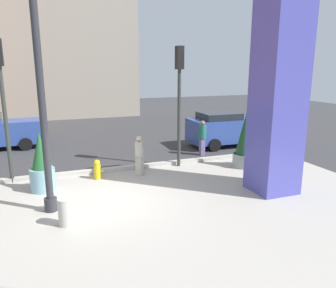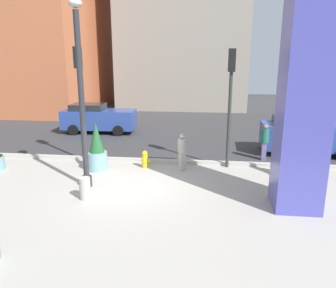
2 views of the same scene
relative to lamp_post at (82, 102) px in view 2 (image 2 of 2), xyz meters
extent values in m
plane|color=#38383A|center=(1.68, 4.00, -3.10)|extent=(60.00, 60.00, 0.00)
cube|color=#ADA89E|center=(1.68, -2.00, -3.10)|extent=(18.00, 10.00, 0.02)
cube|color=#B7B2A8|center=(1.68, 3.12, -3.02)|extent=(18.00, 0.24, 0.16)
cylinder|color=#2D2D33|center=(0.00, 0.00, -2.90)|extent=(0.36, 0.36, 0.40)
cylinder|color=#2D2D33|center=(0.00, 0.00, -0.08)|extent=(0.20, 0.20, 6.05)
ellipsoid|color=silver|center=(0.00, 0.00, 3.13)|extent=(0.44, 0.44, 0.28)
cube|color=#4C4CAD|center=(7.06, -0.88, 0.03)|extent=(1.35, 1.35, 6.26)
cylinder|color=#7AA8B7|center=(-0.21, 1.81, -2.71)|extent=(0.83, 0.83, 0.79)
cylinder|color=#382819|center=(-0.21, 1.81, -2.34)|extent=(0.76, 0.76, 0.04)
cone|color=#235B2D|center=(-0.21, 1.81, -1.69)|extent=(0.61, 0.61, 1.26)
cylinder|color=gray|center=(7.72, 1.79, -2.82)|extent=(0.93, 0.93, 0.57)
cylinder|color=#382819|center=(7.72, 1.79, -2.55)|extent=(0.86, 0.86, 0.04)
cone|color=#1E4C28|center=(7.72, 1.79, -1.67)|extent=(0.74, 0.74, 1.71)
cylinder|color=gold|center=(1.69, 2.36, -2.83)|extent=(0.26, 0.26, 0.55)
sphere|color=gold|center=(1.69, 2.36, -2.47)|extent=(0.24, 0.24, 0.24)
cylinder|color=gold|center=(1.86, 2.36, -2.80)|extent=(0.12, 0.10, 0.10)
cylinder|color=#B2ADA3|center=(0.35, -1.09, -2.73)|extent=(0.36, 0.36, 0.75)
cylinder|color=#333833|center=(5.19, 2.85, -1.09)|extent=(0.14, 0.14, 4.02)
cube|color=black|center=(5.19, 2.85, 1.37)|extent=(0.28, 0.32, 0.90)
sphere|color=yellow|center=(5.19, 3.02, 1.37)|extent=(0.18, 0.18, 0.18)
cylinder|color=#333833|center=(-1.27, 3.06, -1.04)|extent=(0.14, 0.14, 4.13)
cube|color=black|center=(-1.27, 3.06, 1.48)|extent=(0.28, 0.32, 0.90)
sphere|color=green|center=(-1.27, 3.23, 1.48)|extent=(0.18, 0.18, 0.18)
cube|color=#2D4793|center=(9.20, 5.46, -2.24)|extent=(4.44, 1.99, 1.19)
cube|color=#1E2328|center=(8.54, 5.47, -1.47)|extent=(2.02, 1.70, 0.34)
cylinder|color=black|center=(10.58, 6.37, -2.78)|extent=(0.64, 0.23, 0.64)
cylinder|color=black|center=(7.86, 6.43, -2.78)|extent=(0.64, 0.23, 0.64)
cylinder|color=black|center=(7.81, 4.55, -2.78)|extent=(0.64, 0.23, 0.64)
cube|color=#2D4793|center=(-2.46, 8.87, -2.25)|extent=(4.56, 1.86, 1.16)
cube|color=#1E2328|center=(-3.14, 8.85, -1.48)|extent=(2.08, 1.57, 0.38)
cylinder|color=black|center=(-1.09, 9.77, -2.78)|extent=(0.65, 0.24, 0.64)
cylinder|color=black|center=(-1.03, 8.06, -2.78)|extent=(0.65, 0.24, 0.64)
cylinder|color=black|center=(-3.88, 9.67, -2.78)|extent=(0.65, 0.24, 0.64)
cylinder|color=black|center=(-3.83, 7.97, -2.78)|extent=(0.65, 0.24, 0.64)
cube|color=slate|center=(6.91, 4.12, -2.69)|extent=(0.21, 0.29, 0.82)
cylinder|color=#236656|center=(6.91, 4.12, -1.97)|extent=(0.38, 0.38, 0.62)
sphere|color=#8C664C|center=(6.91, 4.12, -1.55)|extent=(0.22, 0.22, 0.22)
cube|color=#B2AD9E|center=(3.30, 2.21, -2.71)|extent=(0.32, 0.34, 0.78)
cylinder|color=#B2AD9E|center=(3.30, 2.21, -2.03)|extent=(0.50, 0.50, 0.58)
sphere|color=beige|center=(3.30, 2.21, -1.63)|extent=(0.21, 0.21, 0.21)
camera|label=1|loc=(0.12, -9.46, 0.98)|focal=34.85mm
camera|label=2|loc=(4.27, -10.73, 1.40)|focal=34.92mm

